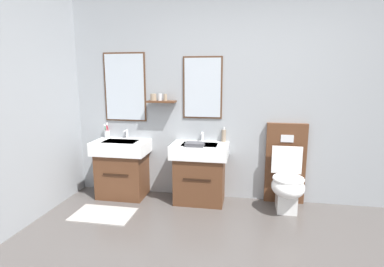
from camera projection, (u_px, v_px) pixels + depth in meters
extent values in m
cube|color=#999EA3|center=(249.00, 101.00, 3.77)|extent=(4.79, 0.12, 2.51)
cube|color=#4C301E|center=(125.00, 87.00, 3.96)|extent=(0.56, 0.02, 0.88)
cube|color=silver|center=(125.00, 87.00, 3.95)|extent=(0.52, 0.01, 0.84)
cube|color=#4C301E|center=(203.00, 88.00, 3.78)|extent=(0.49, 0.02, 0.77)
cube|color=silver|center=(202.00, 88.00, 3.77)|extent=(0.45, 0.01, 0.73)
cube|color=#56331E|center=(162.00, 102.00, 3.83)|extent=(0.36, 0.14, 0.02)
cylinder|color=gray|center=(153.00, 97.00, 3.84)|extent=(0.08, 0.08, 0.09)
cylinder|color=silver|center=(160.00, 97.00, 3.84)|extent=(0.05, 0.05, 0.09)
cylinder|color=gray|center=(165.00, 97.00, 3.80)|extent=(0.04, 0.04, 0.08)
cube|color=#9E9993|center=(103.00, 214.00, 3.47)|extent=(0.68, 0.44, 0.01)
cube|color=#56331E|center=(123.00, 174.00, 3.98)|extent=(0.60, 0.43, 0.58)
cube|color=black|center=(115.00, 175.00, 3.75)|extent=(0.33, 0.01, 0.02)
cube|color=white|center=(122.00, 147.00, 3.91)|extent=(0.69, 0.47, 0.16)
cube|color=silver|center=(120.00, 142.00, 3.87)|extent=(0.43, 0.26, 0.03)
cylinder|color=silver|center=(127.00, 134.00, 4.07)|extent=(0.03, 0.03, 0.11)
cylinder|color=silver|center=(125.00, 131.00, 4.00)|extent=(0.02, 0.11, 0.02)
cube|color=#56331E|center=(200.00, 179.00, 3.80)|extent=(0.60, 0.43, 0.58)
cube|color=black|center=(197.00, 180.00, 3.58)|extent=(0.33, 0.01, 0.02)
cube|color=white|center=(200.00, 150.00, 3.73)|extent=(0.69, 0.47, 0.16)
cube|color=silver|center=(200.00, 146.00, 3.69)|extent=(0.43, 0.26, 0.03)
cylinder|color=silver|center=(202.00, 136.00, 3.89)|extent=(0.03, 0.03, 0.11)
cylinder|color=silver|center=(202.00, 134.00, 3.83)|extent=(0.02, 0.11, 0.02)
cube|color=#56331E|center=(285.00, 163.00, 3.76)|extent=(0.48, 0.10, 1.00)
cube|color=silver|center=(287.00, 139.00, 3.65)|extent=(0.15, 0.01, 0.09)
cube|color=white|center=(286.00, 196.00, 3.56)|extent=(0.22, 0.30, 0.34)
ellipsoid|color=white|center=(288.00, 187.00, 3.46)|extent=(0.37, 0.46, 0.24)
torus|color=white|center=(288.00, 179.00, 3.44)|extent=(0.35, 0.35, 0.04)
cube|color=white|center=(287.00, 160.00, 3.62)|extent=(0.35, 0.03, 0.33)
cylinder|color=silver|center=(107.00, 134.00, 4.09)|extent=(0.07, 0.07, 0.09)
cylinder|color=#DB3847|center=(108.00, 130.00, 4.07)|extent=(0.03, 0.03, 0.16)
cube|color=white|center=(107.00, 124.00, 4.05)|extent=(0.02, 0.02, 0.03)
cylinder|color=#DB3847|center=(108.00, 130.00, 4.09)|extent=(0.02, 0.03, 0.16)
cube|color=white|center=(107.00, 125.00, 4.07)|extent=(0.01, 0.02, 0.03)
cylinder|color=#33B266|center=(106.00, 131.00, 4.08)|extent=(0.03, 0.03, 0.15)
cube|color=white|center=(104.00, 125.00, 4.06)|extent=(0.02, 0.02, 0.03)
cylinder|color=#DB3847|center=(106.00, 130.00, 4.06)|extent=(0.04, 0.01, 0.17)
cube|color=white|center=(107.00, 124.00, 4.04)|extent=(0.02, 0.02, 0.03)
cylinder|color=gray|center=(224.00, 136.00, 3.82)|extent=(0.06, 0.06, 0.15)
cylinder|color=silver|center=(224.00, 128.00, 3.80)|extent=(0.02, 0.02, 0.04)
cube|color=#47474C|center=(195.00, 144.00, 3.59)|extent=(0.22, 0.16, 0.04)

